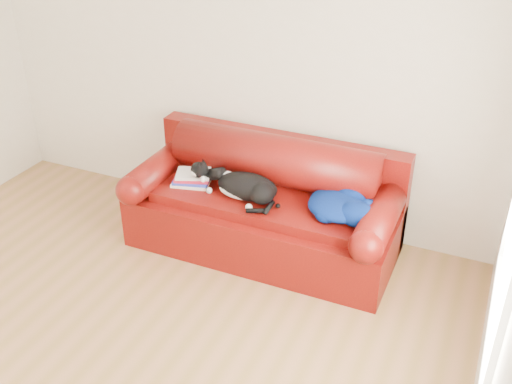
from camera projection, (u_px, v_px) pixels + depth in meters
ground at (103, 349)px, 3.90m from camera, size 4.50×4.50×0.00m
room_shell at (83, 113)px, 3.04m from camera, size 4.52×4.02×2.61m
sofa_base at (263, 222)px, 4.79m from camera, size 2.10×0.90×0.50m
sofa_back at (275, 176)px, 4.84m from camera, size 2.10×1.01×0.88m
book_stack at (193, 178)px, 4.79m from camera, size 0.33×0.29×0.10m
cat at (246, 187)px, 4.56m from camera, size 0.66×0.42×0.25m
blanket at (341, 205)px, 4.37m from camera, size 0.55×0.47×0.17m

